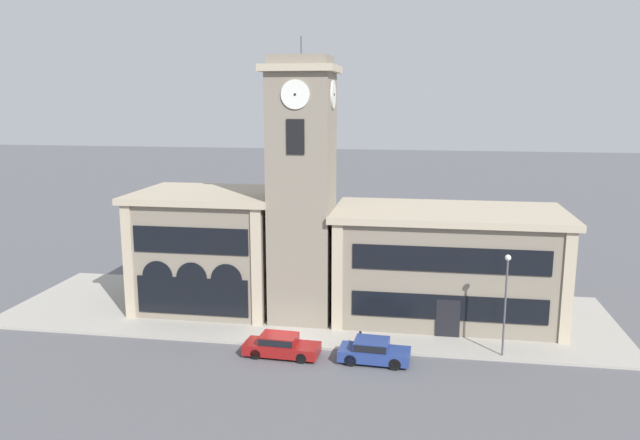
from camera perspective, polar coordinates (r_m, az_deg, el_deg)
The scene contains 9 objects.
ground_plane at distance 39.38m, azimuth -3.04°, elevation -11.59°, with size 300.00×300.00×0.00m, color #56565B.
sidewalk_kerb at distance 45.29m, azimuth -1.28°, elevation -8.38°, with size 42.65×12.99×0.15m.
clock_tower at distance 41.88m, azimuth -1.65°, elevation 2.58°, with size 4.79×4.79×19.05m.
town_hall_left_wing at distance 46.39m, azimuth -9.99°, elevation -2.62°, with size 10.46×8.53×8.56m.
town_hall_right_wing at distance 44.04m, azimuth 11.55°, elevation -3.99°, with size 15.68×8.53×7.71m.
parked_car_near at distance 37.98m, azimuth -3.61°, elevation -11.34°, with size 4.58×1.97×1.34m.
parked_car_mid at distance 37.20m, azimuth 4.90°, elevation -11.80°, with size 4.21×2.05×1.39m.
street_lamp at distance 38.06m, azimuth 16.64°, elevation -6.21°, with size 0.36×0.36×6.17m.
bollard at distance 38.90m, azimuth 3.70°, elevation -10.83°, with size 0.18×0.18×1.06m.
Camera 1 is at (7.85, -35.46, 15.21)m, focal length 35.00 mm.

